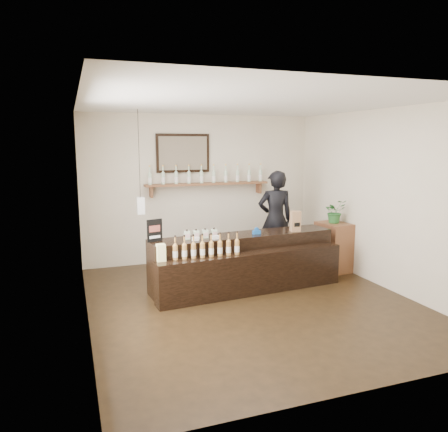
% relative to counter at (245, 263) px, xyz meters
% --- Properties ---
extents(ground, '(5.00, 5.00, 0.00)m').
position_rel_counter_xyz_m(ground, '(-0.16, -0.59, -0.40)').
color(ground, black).
rests_on(ground, ground).
extents(room_shell, '(5.00, 5.00, 5.00)m').
position_rel_counter_xyz_m(room_shell, '(-0.16, -0.59, 1.30)').
color(room_shell, beige).
rests_on(room_shell, ground).
extents(back_wall_decor, '(2.66, 0.96, 1.69)m').
position_rel_counter_xyz_m(back_wall_decor, '(-0.32, 1.79, 1.36)').
color(back_wall_decor, brown).
rests_on(back_wall_decor, ground).
extents(counter, '(3.05, 1.05, 0.99)m').
position_rel_counter_xyz_m(counter, '(0.00, 0.00, 0.00)').
color(counter, black).
rests_on(counter, ground).
extents(promo_sign, '(0.23, 0.08, 0.33)m').
position_rel_counter_xyz_m(promo_sign, '(-1.41, 0.06, 0.61)').
color(promo_sign, black).
rests_on(promo_sign, counter).
extents(paper_bag, '(0.17, 0.13, 0.34)m').
position_rel_counter_xyz_m(paper_bag, '(0.89, 0.04, 0.61)').
color(paper_bag, '#A3754F').
rests_on(paper_bag, counter).
extents(tape_dispenser, '(0.13, 0.06, 0.11)m').
position_rel_counter_xyz_m(tape_dispenser, '(0.21, 0.05, 0.49)').
color(tape_dispenser, '#1857AA').
rests_on(tape_dispenser, counter).
extents(side_cabinet, '(0.50, 0.65, 0.87)m').
position_rel_counter_xyz_m(side_cabinet, '(1.84, 0.36, 0.04)').
color(side_cabinet, brown).
rests_on(side_cabinet, ground).
extents(potted_plant, '(0.38, 0.34, 0.41)m').
position_rel_counter_xyz_m(potted_plant, '(1.84, 0.36, 0.68)').
color(potted_plant, '#29662C').
rests_on(potted_plant, side_cabinet).
extents(shopkeeper, '(0.81, 0.61, 2.01)m').
position_rel_counter_xyz_m(shopkeeper, '(0.98, 0.96, 0.61)').
color(shopkeeper, black).
rests_on(shopkeeper, ground).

